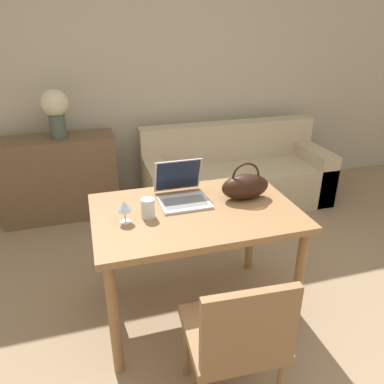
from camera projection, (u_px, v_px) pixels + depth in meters
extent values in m
cube|color=#BCB29E|center=(146.00, 70.00, 3.76)|extent=(10.00, 0.06, 2.70)
cube|color=olive|center=(195.00, 213.00, 2.25)|extent=(1.22, 0.81, 0.04)
cylinder|color=olive|center=(114.00, 320.00, 1.98)|extent=(0.06, 0.06, 0.74)
cylinder|color=olive|center=(298.00, 283.00, 2.26)|extent=(0.06, 0.06, 0.74)
cylinder|color=olive|center=(104.00, 250.00, 2.58)|extent=(0.06, 0.06, 0.74)
cylinder|color=olive|center=(251.00, 228.00, 2.86)|extent=(0.06, 0.06, 0.74)
cube|color=olive|center=(232.00, 332.00, 1.80)|extent=(0.47, 0.47, 0.05)
cube|color=olive|center=(250.00, 329.00, 1.53)|extent=(0.42, 0.06, 0.38)
cylinder|color=olive|center=(186.00, 346.00, 2.02)|extent=(0.04, 0.04, 0.43)
cylinder|color=olive|center=(251.00, 334.00, 2.10)|extent=(0.04, 0.04, 0.43)
cube|color=#C1B293|center=(237.00, 185.00, 3.96)|extent=(1.93, 0.77, 0.42)
cube|color=#C1B293|center=(228.00, 141.00, 4.04)|extent=(1.93, 0.20, 0.40)
cube|color=#C1B293|center=(156.00, 189.00, 3.71)|extent=(0.20, 0.77, 0.56)
cube|color=#C1B293|center=(309.00, 171.00, 4.15)|extent=(0.20, 0.77, 0.56)
cube|color=brown|center=(60.00, 178.00, 3.64)|extent=(1.09, 0.40, 0.81)
cube|color=silver|center=(185.00, 203.00, 2.31)|extent=(0.31, 0.24, 0.02)
cube|color=gray|center=(185.00, 202.00, 2.31)|extent=(0.26, 0.16, 0.00)
cube|color=silver|center=(178.00, 175.00, 2.41)|extent=(0.31, 0.08, 0.23)
cube|color=#19233D|center=(178.00, 175.00, 2.40)|extent=(0.28, 0.08, 0.21)
cylinder|color=silver|center=(148.00, 208.00, 2.14)|extent=(0.08, 0.08, 0.11)
cylinder|color=silver|center=(126.00, 222.00, 2.11)|extent=(0.07, 0.07, 0.01)
cylinder|color=silver|center=(125.00, 216.00, 2.09)|extent=(0.01, 0.01, 0.07)
cone|color=silver|center=(124.00, 206.00, 2.06)|extent=(0.08, 0.08, 0.06)
ellipsoid|color=black|center=(245.00, 187.00, 2.36)|extent=(0.31, 0.15, 0.16)
torus|color=black|center=(246.00, 176.00, 2.33)|extent=(0.18, 0.01, 0.18)
cylinder|color=#47564C|center=(58.00, 126.00, 3.42)|extent=(0.14, 0.14, 0.23)
sphere|color=#3D6B38|center=(55.00, 109.00, 3.35)|extent=(0.19, 0.19, 0.19)
sphere|color=beige|center=(54.00, 103.00, 3.33)|extent=(0.25, 0.25, 0.25)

